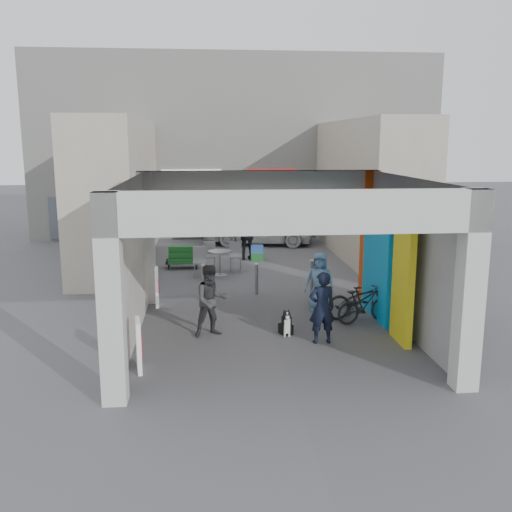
{
  "coord_description": "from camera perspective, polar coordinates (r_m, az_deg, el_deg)",
  "views": [
    {
      "loc": [
        -1.48,
        -13.0,
        4.27
      ],
      "look_at": [
        -0.2,
        1.0,
        1.42
      ],
      "focal_mm": 40.0,
      "sensor_mm": 36.0,
      "label": 1
    }
  ],
  "objects": [
    {
      "name": "bicycle_rear",
      "position": [
        13.84,
        10.87,
        -4.76
      ],
      "size": [
        1.56,
        0.86,
        0.91
      ],
      "primitive_type": "imported",
      "rotation": [
        0.0,
        0.0,
        1.88
      ],
      "color": "black",
      "rests_on": "ground"
    },
    {
      "name": "produce_stand",
      "position": [
        19.55,
        -7.36,
        -0.37
      ],
      "size": [
        1.12,
        0.61,
        0.74
      ],
      "rotation": [
        0.0,
        0.0,
        0.22
      ],
      "color": "black",
      "rests_on": "ground"
    },
    {
      "name": "border_collie",
      "position": [
        12.82,
        3.04,
        -6.87
      ],
      "size": [
        0.23,
        0.44,
        0.61
      ],
      "rotation": [
        0.0,
        0.0,
        0.41
      ],
      "color": "black",
      "rests_on": "ground"
    },
    {
      "name": "advert_board_far",
      "position": [
        15.18,
        -9.87,
        -3.07
      ],
      "size": [
        0.14,
        0.55,
        1.0
      ],
      "rotation": [
        0.0,
        0.0,
        0.08
      ],
      "color": "silver",
      "rests_on": "ground"
    },
    {
      "name": "white_van",
      "position": [
        23.86,
        0.28,
        3.03
      ],
      "size": [
        4.78,
        2.59,
        1.54
      ],
      "primitive_type": "imported",
      "rotation": [
        0.0,
        0.0,
        1.39
      ],
      "color": "silver",
      "rests_on": "ground"
    },
    {
      "name": "bollard_right",
      "position": [
        16.29,
        5.62,
        -2.08
      ],
      "size": [
        0.09,
        0.09,
        0.94
      ],
      "primitive_type": "cylinder",
      "color": "gray",
      "rests_on": "ground"
    },
    {
      "name": "man_with_dog",
      "position": [
        12.26,
        6.62,
        -5.15
      ],
      "size": [
        0.6,
        0.41,
        1.57
      ],
      "primitive_type": "imported",
      "rotation": [
        0.0,
        0.0,
        3.21
      ],
      "color": "black",
      "rests_on": "ground"
    },
    {
      "name": "man_back_turned",
      "position": [
        12.67,
        -4.48,
        -4.47
      ],
      "size": [
        0.92,
        0.8,
        1.6
      ],
      "primitive_type": "imported",
      "rotation": [
        0.0,
        0.0,
        0.29
      ],
      "color": "#373739",
      "rests_on": "ground"
    },
    {
      "name": "man_elderly",
      "position": [
        14.62,
        6.37,
        -2.54
      ],
      "size": [
        0.86,
        0.72,
        1.5
      ],
      "primitive_type": "imported",
      "rotation": [
        0.0,
        0.0,
        -0.38
      ],
      "color": "#5E88B7",
      "rests_on": "ground"
    },
    {
      "name": "plaza_bldg_right",
      "position": [
        21.43,
        11.06,
        6.51
      ],
      "size": [
        2.0,
        9.0,
        5.0
      ],
      "primitive_type": "cube",
      "color": "#B4AA95",
      "rests_on": "ground"
    },
    {
      "name": "ground",
      "position": [
        13.76,
        1.21,
        -6.62
      ],
      "size": [
        90.0,
        90.0,
        0.0
      ],
      "primitive_type": "plane",
      "color": "#505055",
      "rests_on": "ground"
    },
    {
      "name": "crate_stack",
      "position": [
        20.69,
        0.08,
        0.34
      ],
      "size": [
        0.46,
        0.36,
        0.56
      ],
      "rotation": [
        0.0,
        0.0,
        -0.03
      ],
      "color": "#175122",
      "rests_on": "ground"
    },
    {
      "name": "bollard_center",
      "position": [
        16.08,
        0.06,
        -2.33
      ],
      "size": [
        0.09,
        0.09,
        0.88
      ],
      "primitive_type": "cylinder",
      "color": "gray",
      "rests_on": "ground"
    },
    {
      "name": "cafe_set",
      "position": [
        18.67,
        -4.05,
        -0.71
      ],
      "size": [
        1.6,
        1.29,
        0.97
      ],
      "rotation": [
        0.0,
        0.0,
        -0.25
      ],
      "color": "#9C9CA1",
      "rests_on": "ground"
    },
    {
      "name": "advert_board_near",
      "position": [
        11.04,
        -11.63,
        -8.72
      ],
      "size": [
        0.17,
        0.56,
        1.0
      ],
      "rotation": [
        0.0,
        0.0,
        0.15
      ],
      "color": "silver",
      "rests_on": "ground"
    },
    {
      "name": "man_crates",
      "position": [
        20.68,
        -0.87,
        2.09
      ],
      "size": [
        1.11,
        0.58,
        1.81
      ],
      "primitive_type": "imported",
      "rotation": [
        0.0,
        0.0,
        3.27
      ],
      "color": "black",
      "rests_on": "ground"
    },
    {
      "name": "arcade_canopy",
      "position": [
        12.5,
        4.13,
        2.37
      ],
      "size": [
        6.4,
        6.45,
        6.4
      ],
      "color": "#BCBBB7",
      "rests_on": "ground"
    },
    {
      "name": "bicycle_front",
      "position": [
        14.2,
        10.43,
        -4.22
      ],
      "size": [
        1.92,
        1.02,
        0.96
      ],
      "primitive_type": "imported",
      "rotation": [
        0.0,
        0.0,
        1.79
      ],
      "color": "black",
      "rests_on": "ground"
    },
    {
      "name": "far_building",
      "position": [
        27.03,
        -2.14,
        10.86
      ],
      "size": [
        18.0,
        4.08,
        8.0
      ],
      "color": "silver",
      "rests_on": "ground"
    },
    {
      "name": "bollard_left",
      "position": [
        15.79,
        -5.29,
        -2.53
      ],
      "size": [
        0.09,
        0.09,
        0.93
      ],
      "primitive_type": "cylinder",
      "color": "gray",
      "rests_on": "ground"
    },
    {
      "name": "plaza_bldg_left",
      "position": [
        20.79,
        -13.65,
        6.26
      ],
      "size": [
        2.0,
        9.0,
        5.0
      ],
      "primitive_type": "cube",
      "color": "#B4AA95",
      "rests_on": "ground"
    }
  ]
}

